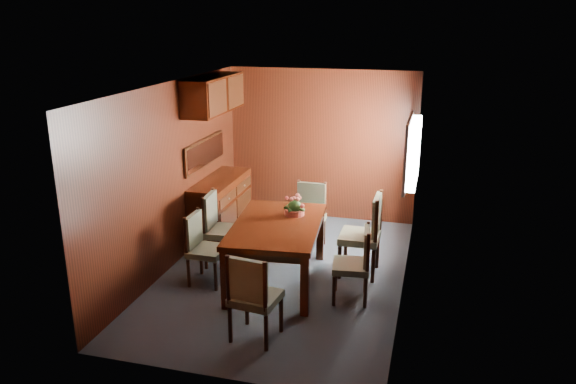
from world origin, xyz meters
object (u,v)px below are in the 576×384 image
(dining_table, at_px, (277,232))
(chair_right_near, at_px, (357,260))
(flower_centerpiece, at_px, (295,205))
(chair_head, at_px, (252,293))
(chair_left_near, at_px, (202,244))
(sideboard, at_px, (221,208))

(dining_table, distance_m, chair_right_near, 1.05)
(chair_right_near, distance_m, flower_centerpiece, 1.12)
(flower_centerpiece, bearing_deg, chair_head, -90.01)
(chair_left_near, height_order, chair_right_near, chair_right_near)
(flower_centerpiece, bearing_deg, sideboard, 146.97)
(chair_left_near, bearing_deg, flower_centerpiece, 120.66)
(sideboard, relative_size, flower_centerpiece, 5.29)
(sideboard, relative_size, chair_left_near, 1.55)
(dining_table, bearing_deg, chair_head, -89.99)
(chair_left_near, bearing_deg, dining_table, 105.96)
(chair_head, bearing_deg, dining_table, 102.87)
(chair_left_near, relative_size, chair_head, 0.93)
(sideboard, bearing_deg, chair_left_near, -77.41)
(dining_table, relative_size, flower_centerpiece, 6.59)
(chair_right_near, bearing_deg, flower_centerpiece, 50.41)
(sideboard, xyz_separation_m, flower_centerpiece, (1.35, -0.88, 0.45))
(dining_table, xyz_separation_m, flower_centerpiece, (0.13, 0.35, 0.24))
(flower_centerpiece, bearing_deg, chair_right_near, -32.20)
(dining_table, bearing_deg, sideboard, 129.41)
(dining_table, height_order, chair_left_near, chair_left_near)
(dining_table, xyz_separation_m, chair_right_near, (1.02, -0.21, -0.16))
(dining_table, height_order, chair_head, chair_head)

